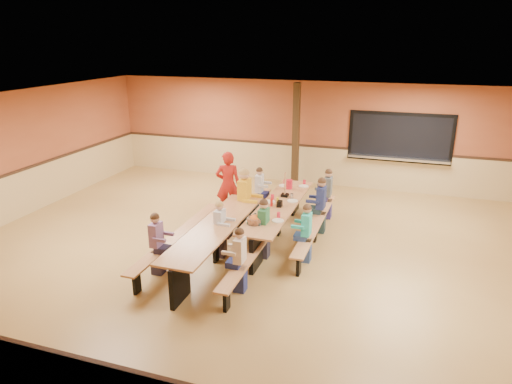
% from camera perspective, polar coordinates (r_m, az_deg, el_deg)
% --- Properties ---
extents(ground, '(12.00, 12.00, 0.00)m').
position_cam_1_polar(ground, '(9.41, -0.41, -7.49)').
color(ground, olive).
rests_on(ground, ground).
extents(room_envelope, '(12.04, 10.04, 3.02)m').
position_cam_1_polar(room_envelope, '(9.12, -0.42, -3.60)').
color(room_envelope, brown).
rests_on(room_envelope, ground).
extents(kitchen_pass_through, '(2.78, 0.28, 1.38)m').
position_cam_1_polar(kitchen_pass_through, '(13.22, 17.54, 6.25)').
color(kitchen_pass_through, black).
rests_on(kitchen_pass_through, ground).
extents(structural_post, '(0.18, 0.18, 3.00)m').
position_cam_1_polar(structural_post, '(13.00, 5.00, 6.90)').
color(structural_post, black).
rests_on(structural_post, ground).
extents(cafeteria_table_main, '(1.91, 3.70, 0.74)m').
position_cam_1_polar(cafeteria_table_main, '(9.93, 2.83, -2.73)').
color(cafeteria_table_main, '#AB7144').
rests_on(cafeteria_table_main, ground).
extents(cafeteria_table_second, '(1.91, 3.70, 0.74)m').
position_cam_1_polar(cafeteria_table_second, '(8.89, -4.97, -5.45)').
color(cafeteria_table_second, '#AB7144').
rests_on(cafeteria_table_second, ground).
extents(seated_child_white_left, '(0.35, 0.28, 1.16)m').
position_cam_1_polar(seated_child_white_left, '(9.01, -4.52, -4.72)').
color(seated_child_white_left, silver).
rests_on(seated_child_white_left, ground).
extents(seated_adult_yellow, '(0.47, 0.38, 1.42)m').
position_cam_1_polar(seated_adult_yellow, '(10.20, -1.45, -1.02)').
color(seated_adult_yellow, gold).
rests_on(seated_adult_yellow, ground).
extents(seated_child_grey_left, '(0.34, 0.28, 1.16)m').
position_cam_1_polar(seated_child_grey_left, '(11.21, 0.42, 0.14)').
color(seated_child_grey_left, silver).
rests_on(seated_child_grey_left, ground).
extents(seated_child_teal_right, '(0.35, 0.28, 1.17)m').
position_cam_1_polar(seated_child_teal_right, '(8.85, 6.29, -5.19)').
color(seated_child_teal_right, teal).
rests_on(seated_child_teal_right, ground).
extents(seated_child_navy_right, '(0.39, 0.32, 1.25)m').
position_cam_1_polar(seated_child_navy_right, '(10.20, 8.09, -1.71)').
color(seated_child_navy_right, navy).
rests_on(seated_child_navy_right, ground).
extents(seated_child_char_right, '(0.37, 0.30, 1.21)m').
position_cam_1_polar(seated_child_char_right, '(11.03, 8.94, -0.27)').
color(seated_child_char_right, '#464D50').
rests_on(seated_child_char_right, ground).
extents(seated_child_purple_sec, '(0.35, 0.29, 1.18)m').
position_cam_1_polar(seated_child_purple_sec, '(8.55, -12.29, -6.40)').
color(seated_child_purple_sec, slate).
rests_on(seated_child_purple_sec, ground).
extents(seated_child_green_sec, '(0.37, 0.30, 1.20)m').
position_cam_1_polar(seated_child_green_sec, '(8.96, 0.96, -4.66)').
color(seated_child_green_sec, '#2B6B3E').
rests_on(seated_child_green_sec, ground).
extents(seated_child_tan_sec, '(0.34, 0.28, 1.16)m').
position_cam_1_polar(seated_child_tan_sec, '(7.81, -2.04, -8.56)').
color(seated_child_tan_sec, beige).
rests_on(seated_child_tan_sec, ground).
extents(standing_woman, '(0.69, 0.56, 1.63)m').
position_cam_1_polar(standing_woman, '(10.95, -3.51, 0.94)').
color(standing_woman, '#AA1B13').
rests_on(standing_woman, ground).
extents(punch_pitcher, '(0.16, 0.16, 0.22)m').
position_cam_1_polar(punch_pitcher, '(10.86, 4.17, 0.97)').
color(punch_pitcher, red).
rests_on(punch_pitcher, cafeteria_table_main).
extents(chip_bowl, '(0.32, 0.32, 0.15)m').
position_cam_1_polar(chip_bowl, '(8.83, -0.12, -3.50)').
color(chip_bowl, orange).
rests_on(chip_bowl, cafeteria_table_main).
extents(napkin_dispenser, '(0.10, 0.14, 0.13)m').
position_cam_1_polar(napkin_dispenser, '(9.71, 2.96, -1.48)').
color(napkin_dispenser, black).
rests_on(napkin_dispenser, cafeteria_table_main).
extents(condiment_mustard, '(0.06, 0.06, 0.17)m').
position_cam_1_polar(condiment_mustard, '(9.81, 2.72, -1.13)').
color(condiment_mustard, yellow).
rests_on(condiment_mustard, cafeteria_table_main).
extents(condiment_ketchup, '(0.06, 0.06, 0.17)m').
position_cam_1_polar(condiment_ketchup, '(9.72, 1.96, -1.30)').
color(condiment_ketchup, '#B2140F').
rests_on(condiment_ketchup, cafeteria_table_main).
extents(table_paddle, '(0.16, 0.16, 0.56)m').
position_cam_1_polar(table_paddle, '(10.31, 3.64, 0.17)').
color(table_paddle, black).
rests_on(table_paddle, cafeteria_table_main).
extents(place_settings, '(0.65, 3.30, 0.11)m').
position_cam_1_polar(place_settings, '(9.83, 2.85, -1.28)').
color(place_settings, beige).
rests_on(place_settings, cafeteria_table_main).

